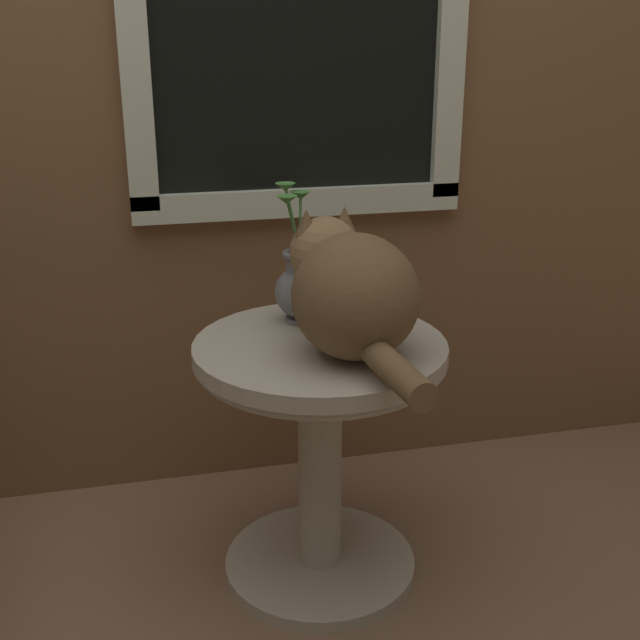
{
  "coord_description": "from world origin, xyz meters",
  "views": [
    {
      "loc": [
        -0.09,
        -1.3,
        1.19
      ],
      "look_at": [
        0.27,
        0.23,
        0.61
      ],
      "focal_mm": 45.46,
      "sensor_mm": 36.0,
      "label": 1
    }
  ],
  "objects": [
    {
      "name": "wicker_side_table",
      "position": [
        0.27,
        0.23,
        0.38
      ],
      "size": [
        0.53,
        0.53,
        0.56
      ],
      "color": "#B2A893",
      "rests_on": "ground_plane"
    },
    {
      "name": "cat",
      "position": [
        0.32,
        0.17,
        0.7
      ],
      "size": [
        0.27,
        0.57,
        0.26
      ],
      "color": "brown",
      "rests_on": "wicker_side_table"
    },
    {
      "name": "pewter_vase_with_ivy",
      "position": [
        0.26,
        0.36,
        0.65
      ],
      "size": [
        0.11,
        0.12,
        0.3
      ],
      "color": "slate",
      "rests_on": "wicker_side_table"
    }
  ]
}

